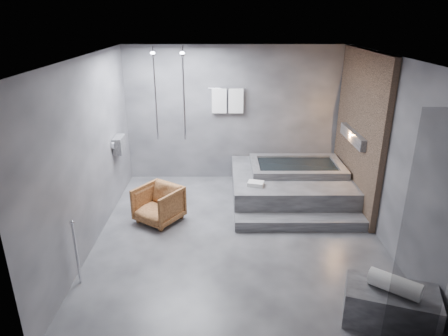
{
  "coord_description": "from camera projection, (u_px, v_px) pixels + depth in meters",
  "views": [
    {
      "loc": [
        -0.24,
        -5.63,
        3.36
      ],
      "look_at": [
        -0.23,
        0.3,
        1.06
      ],
      "focal_mm": 32.0,
      "sensor_mm": 36.0,
      "label": 1
    }
  ],
  "objects": [
    {
      "name": "room",
      "position": [
        265.0,
        128.0,
        6.07
      ],
      "size": [
        5.0,
        5.04,
        2.82
      ],
      "color": "#303033",
      "rests_on": "ground"
    },
    {
      "name": "tub_deck",
      "position": [
        290.0,
        185.0,
        7.73
      ],
      "size": [
        2.2,
        2.0,
        0.5
      ],
      "primitive_type": "cube",
      "color": "#353538",
      "rests_on": "ground"
    },
    {
      "name": "tub_step",
      "position": [
        300.0,
        222.0,
        6.69
      ],
      "size": [
        2.2,
        0.36,
        0.18
      ],
      "primitive_type": "cube",
      "color": "#353538",
      "rests_on": "ground"
    },
    {
      "name": "concrete_bench",
      "position": [
        390.0,
        306.0,
        4.57
      ],
      "size": [
        1.13,
        0.84,
        0.45
      ],
      "primitive_type": "cube",
      "rotation": [
        0.0,
        0.0,
        -0.32
      ],
      "color": "#323134",
      "rests_on": "ground"
    },
    {
      "name": "driftwood_chair",
      "position": [
        159.0,
        204.0,
        6.81
      ],
      "size": [
        0.95,
        0.95,
        0.63
      ],
      "primitive_type": "imported",
      "rotation": [
        0.0,
        0.0,
        -0.6
      ],
      "color": "#4D2A13",
      "rests_on": "ground"
    },
    {
      "name": "rolled_towel",
      "position": [
        395.0,
        284.0,
        4.42
      ],
      "size": [
        0.57,
        0.5,
        0.2
      ],
      "primitive_type": "cylinder",
      "rotation": [
        0.0,
        1.57,
        -0.66
      ],
      "color": "white",
      "rests_on": "concrete_bench"
    },
    {
      "name": "deck_towel",
      "position": [
        256.0,
        184.0,
        7.08
      ],
      "size": [
        0.32,
        0.27,
        0.07
      ],
      "primitive_type": "cube",
      "rotation": [
        0.0,
        0.0,
        -0.27
      ],
      "color": "silver",
      "rests_on": "tub_deck"
    }
  ]
}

